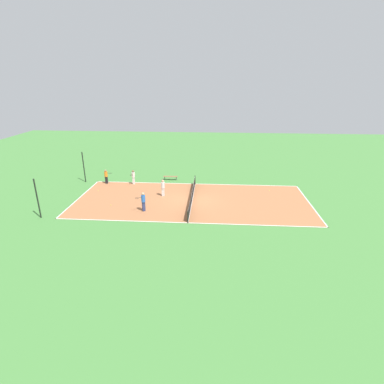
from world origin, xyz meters
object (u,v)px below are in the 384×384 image
object	(u,v)px
bench	(170,177)
player_center_orange	(106,176)
player_far_white	(133,176)
tennis_ball_left_sideline	(270,190)
tennis_ball_midcourt	(111,205)
fence_post_back_left	(37,199)
tennis_net	(192,195)
player_near_blue	(143,200)
player_near_white	(163,187)
fence_post_back_right	(84,167)
tennis_ball_far_baseline	(98,191)

from	to	relation	value
bench	player_center_orange	bearing A→B (deg)	14.29
player_far_white	tennis_ball_left_sideline	size ratio (longest dim) A/B	24.30
bench	player_far_white	xyz separation A→B (m)	(-1.85, 3.97, 0.58)
player_far_white	tennis_ball_midcourt	distance (m)	6.30
fence_post_back_left	tennis_net	bearing A→B (deg)	-69.37
player_center_orange	tennis_ball_midcourt	distance (m)	6.79
player_near_blue	fence_post_back_left	distance (m)	8.89
player_near_blue	player_near_white	xyz separation A→B (m)	(3.82, -1.17, -0.04)
bench	player_far_white	size ratio (longest dim) A/B	1.02
player_near_white	tennis_ball_left_sideline	size ratio (longest dim) A/B	25.82
player_center_orange	tennis_ball_left_sideline	xyz separation A→B (m)	(-1.09, -18.31, -0.91)
tennis_net	bench	size ratio (longest dim) A/B	5.85
player_center_orange	tennis_ball_midcourt	world-z (taller)	player_center_orange
tennis_net	player_near_blue	size ratio (longest dim) A/B	5.46
fence_post_back_right	player_near_blue	bearing A→B (deg)	-131.67
player_center_orange	tennis_ball_left_sideline	distance (m)	18.36
bench	fence_post_back_right	xyz separation A→B (m)	(-1.39, 9.83, 1.39)
player_far_white	player_near_white	world-z (taller)	player_near_white
player_near_white	player_center_orange	xyz separation A→B (m)	(3.43, 7.10, -0.07)
bench	tennis_ball_left_sideline	bearing A→B (deg)	165.41
tennis_ball_left_sideline	fence_post_back_right	distance (m)	21.13
player_far_white	tennis_ball_midcourt	size ratio (longest dim) A/B	24.30
player_near_white	player_center_orange	world-z (taller)	player_near_white
bench	tennis_ball_midcourt	xyz separation A→B (m)	(-8.06, 4.61, -0.33)
bench	player_near_white	distance (m)	5.29
player_near_blue	player_center_orange	size ratio (longest dim) A/B	1.10
player_far_white	player_near_white	xyz separation A→B (m)	(-3.40, -3.94, 0.06)
tennis_ball_left_sideline	fence_post_back_right	size ratio (longest dim) A/B	0.02
bench	player_near_white	world-z (taller)	player_near_white
fence_post_back_left	fence_post_back_right	xyz separation A→B (m)	(9.67, 0.00, 0.00)
fence_post_back_left	player_center_orange	bearing A→B (deg)	-16.26
bench	fence_post_back_left	bearing A→B (deg)	48.36
player_near_blue	tennis_net	bearing A→B (deg)	-179.61
fence_post_back_right	tennis_ball_midcourt	bearing A→B (deg)	-141.98
player_near_white	player_center_orange	bearing A→B (deg)	154.35
tennis_ball_left_sideline	player_near_blue	bearing A→B (deg)	116.48
player_center_orange	tennis_ball_midcourt	bearing A→B (deg)	-58.94
bench	tennis_ball_midcourt	distance (m)	9.29
tennis_ball_far_baseline	fence_post_back_right	size ratio (longest dim) A/B	0.02
player_near_blue	tennis_ball_far_baseline	size ratio (longest dim) A/B	26.50
player_far_white	fence_post_back_left	world-z (taller)	fence_post_back_left
tennis_ball_left_sideline	player_far_white	bearing A→B (deg)	86.02
player_center_orange	fence_post_back_left	bearing A→B (deg)	-97.20
player_near_white	fence_post_back_left	size ratio (longest dim) A/B	0.49
player_near_white	fence_post_back_right	distance (m)	10.56
tennis_ball_left_sideline	fence_post_back_right	xyz separation A→B (m)	(1.52, 21.00, 1.72)
bench	tennis_ball_left_sideline	size ratio (longest dim) A/B	24.72
player_far_white	tennis_ball_left_sideline	distance (m)	15.21
tennis_ball_midcourt	player_far_white	bearing A→B (deg)	-5.90
player_center_orange	player_near_white	bearing A→B (deg)	-16.73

